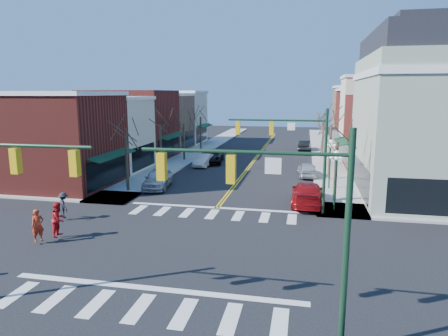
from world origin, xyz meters
The scene contains 34 objects.
ground centered at (0.00, 0.00, 0.00)m, with size 160.00×160.00×0.00m, color black.
sidewalk_left centered at (-8.75, 20.00, 0.07)m, with size 3.50×70.00×0.15m, color #9E9B93.
sidewalk_right centered at (8.75, 20.00, 0.07)m, with size 3.50×70.00×0.15m, color #9E9B93.
bldg_left_brick_a centered at (-15.50, 11.75, 4.00)m, with size 10.00×8.50×8.00m, color maroon.
bldg_left_stucco_a centered at (-15.50, 19.50, 3.75)m, with size 10.00×7.00×7.50m, color beige.
bldg_left_brick_b centered at (-15.50, 27.50, 4.25)m, with size 10.00×9.00×8.50m, color maroon.
bldg_left_tan centered at (-15.50, 35.75, 3.90)m, with size 10.00×7.50×7.80m, color #906C4F.
bldg_left_stucco_b centered at (-15.50, 43.50, 4.10)m, with size 10.00×8.00×8.20m, color beige.
bldg_right_brick_a centered at (15.50, 25.75, 4.00)m, with size 10.00×8.50×8.00m, color maroon.
bldg_right_stucco centered at (15.50, 33.50, 5.00)m, with size 10.00×7.00×10.00m, color beige.
bldg_right_brick_b centered at (15.50, 41.00, 4.25)m, with size 10.00×8.00×8.50m, color maroon.
bldg_right_tan centered at (15.50, 49.00, 4.50)m, with size 10.00×8.00×9.00m, color #906C4F.
victorian_corner centered at (16.50, 14.50, 6.66)m, with size 12.25×14.25×13.30m.
traffic_mast_near_right centered at (5.55, -7.40, 4.71)m, with size 6.60×0.28×7.20m.
traffic_mast_far_right centered at (5.55, 7.40, 4.71)m, with size 6.60×0.28×7.20m.
lamppost_corner centered at (8.20, 8.50, 2.96)m, with size 0.36×0.36×4.33m.
lamppost_midblock centered at (8.20, 15.00, 2.96)m, with size 0.36×0.36×4.33m.
tree_left_a centered at (-8.40, 11.00, 2.38)m, with size 0.24×0.24×4.76m, color #382B21.
tree_left_b centered at (-8.40, 19.00, 2.52)m, with size 0.24×0.24×5.04m, color #382B21.
tree_left_c centered at (-8.40, 27.00, 2.27)m, with size 0.24×0.24×4.55m, color #382B21.
tree_left_d centered at (-8.40, 35.00, 2.45)m, with size 0.24×0.24×4.90m, color #382B21.
tree_right_a centered at (8.40, 11.00, 2.31)m, with size 0.24×0.24×4.62m, color #382B21.
tree_right_b centered at (8.40, 19.00, 2.59)m, with size 0.24×0.24×5.18m, color #382B21.
tree_right_c centered at (8.40, 27.00, 2.42)m, with size 0.24×0.24×4.83m, color #382B21.
tree_right_d centered at (8.40, 35.00, 2.48)m, with size 0.24×0.24×4.97m, color #382B21.
car_left_near centered at (-6.40, 12.73, 0.83)m, with size 1.97×4.90×1.67m, color #B5B5BA.
car_left_mid centered at (-5.05, 23.80, 0.67)m, with size 1.43×4.09×1.35m, color silver.
car_left_far centered at (-4.80, 26.09, 0.79)m, with size 2.62×5.68×1.58m, color black.
car_right_near centered at (6.40, 9.97, 0.84)m, with size 2.35×5.77×1.68m, color #9B0E10.
car_right_mid centered at (6.39, 20.20, 0.73)m, with size 1.72×4.27×1.45m, color silver.
car_right_far centered at (6.06, 38.83, 0.74)m, with size 1.57×4.51×1.49m, color black.
pedestrian_red_a centered at (-8.11, -1.00, 1.05)m, with size 0.66×0.43×1.81m, color #B32A13.
pedestrian_red_b centered at (-7.49, -0.02, 1.14)m, with size 0.96×0.75×1.98m, color red.
pedestrian_dark_b centered at (-9.18, 3.05, 1.00)m, with size 1.10×0.63×1.70m, color black.
Camera 1 is at (6.04, -19.38, 8.18)m, focal length 32.00 mm.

